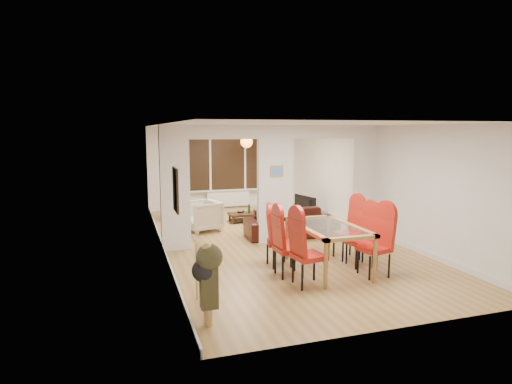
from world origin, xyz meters
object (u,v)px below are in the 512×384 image
dining_chair_la (309,251)px  dining_chair_lc (279,238)px  bottle (249,209)px  coffee_table (248,217)px  dining_table (327,248)px  sofa (291,223)px  dining_chair_lb (289,244)px  dining_chair_rc (347,231)px  dining_chair_ra (374,244)px  person (179,186)px  television (302,205)px  bowl (241,212)px  dining_chair_rb (360,238)px  armchair (202,216)px

dining_chair_la → dining_chair_lc: (-0.10, 1.09, -0.05)m
bottle → coffee_table: bearing=102.1°
dining_table → sofa: bearing=82.5°
dining_chair_la → dining_chair_lb: (-0.12, 0.54, -0.02)m
dining_chair_lc → dining_chair_rc: bearing=14.8°
dining_chair_ra → person: (-2.58, 5.61, 0.38)m
dining_chair_la → dining_chair_ra: (1.26, 0.09, -0.01)m
dining_chair_lb → coffee_table: size_ratio=1.06×
dining_chair_la → dining_chair_rc: 1.74m
dining_chair_lc → dining_chair_rc: size_ratio=0.94×
television → bowl: 1.99m
dining_chair_lb → bowl: dining_chair_lb is taller
dining_chair_rb → dining_chair_rc: bearing=76.4°
armchair → bowl: armchair is taller
dining_chair_lb → sofa: bearing=64.8°
person → bottle: 2.03m
dining_chair_lc → bottle: 3.87m
armchair → bottle: size_ratio=3.22×
dining_chair_la → television: dining_chair_la is taller
dining_chair_rc → coffee_table: bearing=90.1°
dining_chair_lb → person: size_ratio=0.59×
dining_table → dining_chair_rb: (0.69, 0.05, 0.12)m
dining_table → bowl: 4.51m
television → dining_table: bearing=148.1°
dining_chair_lb → sofa: (1.08, 2.54, -0.24)m
dining_table → bottle: (-0.17, 4.33, -0.04)m
bowl → bottle: bearing=-40.6°
bowl → coffee_table: bearing=-30.9°
dining_chair_la → television: 5.83m
dining_chair_la → armchair: size_ratio=1.41×
coffee_table → bottle: (0.01, -0.06, 0.25)m
coffee_table → dining_chair_lb: bearing=-97.3°
person → television: (3.55, -0.33, -0.67)m
bowl → person: bearing=158.6°
dining_chair_la → bowl: (0.27, 5.08, -0.31)m
dining_chair_lb → bowl: size_ratio=5.68×
dining_chair_la → dining_chair_rb: size_ratio=1.08×
bowl → dining_chair_rc: bearing=-75.0°
dining_chair_rb → television: size_ratio=1.08×
dining_chair_rc → bowl: bearing=92.2°
dining_table → television: 5.05m
dining_chair_rc → television: size_ratio=1.13×
dining_table → dining_chair_la: bearing=-136.7°
dining_chair_ra → bowl: (-0.99, 4.99, -0.30)m
bottle → dining_chair_la: bearing=-95.3°
dining_chair_ra → dining_chair_la: bearing=170.9°
dining_chair_lb → armchair: 3.85m
coffee_table → person: bearing=157.6°
dining_chair_ra → armchair: 4.75m
dining_chair_lc → sofa: 2.25m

